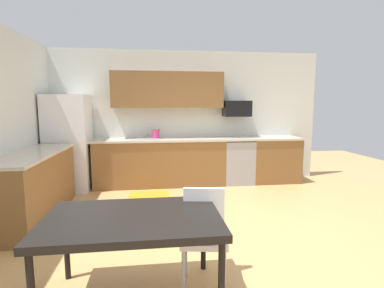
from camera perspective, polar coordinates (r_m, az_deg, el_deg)
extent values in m
plane|color=tan|center=(3.91, 1.95, -16.67)|extent=(12.00, 12.00, 0.00)
cube|color=silver|center=(6.20, -1.96, 5.22)|extent=(5.80, 0.10, 2.70)
cube|color=brown|center=(5.94, -6.14, -3.69)|extent=(2.56, 0.60, 0.90)
cube|color=brown|center=(6.43, 15.55, -3.04)|extent=(0.99, 0.60, 0.90)
cube|color=brown|center=(4.79, -28.34, -7.32)|extent=(0.60, 2.00, 0.90)
cube|color=beige|center=(5.89, -1.62, 0.90)|extent=(4.80, 0.64, 0.04)
cube|color=beige|center=(4.70, -28.70, -1.76)|extent=(0.64, 2.00, 0.04)
cube|color=brown|center=(5.96, -4.70, 10.39)|extent=(2.20, 0.34, 0.70)
cube|color=white|center=(6.00, -22.73, 0.18)|extent=(0.76, 0.70, 1.79)
cube|color=#999BA0|center=(6.17, 8.71, -3.39)|extent=(0.60, 0.60, 0.88)
cube|color=black|center=(6.10, 8.80, 0.81)|extent=(0.60, 0.60, 0.03)
cube|color=black|center=(6.16, 8.66, 6.78)|extent=(0.54, 0.36, 0.32)
cube|color=#A5A8AD|center=(5.87, -8.51, 0.39)|extent=(0.48, 0.40, 0.14)
cylinder|color=#B2B5BA|center=(6.03, -8.51, 2.12)|extent=(0.02, 0.02, 0.24)
cube|color=black|center=(2.48, -11.35, -14.12)|extent=(1.40, 0.90, 0.06)
cylinder|color=black|center=(2.34, 5.72, -25.42)|extent=(0.05, 0.05, 0.67)
cylinder|color=black|center=(3.09, -23.13, -17.42)|extent=(0.05, 0.05, 0.67)
cylinder|color=black|center=(3.01, 2.21, -17.44)|extent=(0.05, 0.05, 0.67)
cube|color=white|center=(2.71, 2.31, -17.70)|extent=(0.46, 0.46, 0.05)
cube|color=white|center=(2.80, 2.30, -12.42)|extent=(0.38, 0.10, 0.40)
cylinder|color=#B2B2B7|center=(2.68, -1.67, -23.81)|extent=(0.03, 0.03, 0.42)
cylinder|color=#B2B2B7|center=(2.68, 6.27, -23.81)|extent=(0.03, 0.03, 0.42)
cylinder|color=#B2B2B7|center=(2.98, -1.24, -20.39)|extent=(0.03, 0.03, 0.42)
cylinder|color=#B2B2B7|center=(2.98, 5.75, -20.40)|extent=(0.03, 0.03, 0.42)
cube|color=orange|center=(5.41, -8.27, -9.69)|extent=(0.70, 0.50, 0.01)
cylinder|color=#CC3372|center=(5.90, -6.98, 1.83)|extent=(0.14, 0.14, 0.20)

